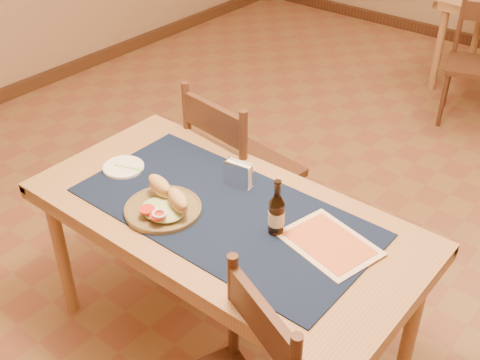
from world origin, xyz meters
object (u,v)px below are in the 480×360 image
Objects in this scene: main_table at (224,228)px; sandwich_plate at (164,205)px; chair_main_far at (239,171)px; beer_bottle at (276,214)px; napkin_holder at (238,174)px.

sandwich_plate reaches higher than main_table.
sandwich_plate is (0.19, -0.69, 0.27)m from chair_main_far.
main_table is at bearing -174.00° from beer_bottle.
chair_main_far is at bearing 139.38° from beer_bottle.
chair_main_far is at bearing 124.13° from main_table.
napkin_holder is at bearing 112.10° from main_table.
chair_main_far reaches higher than main_table.
chair_main_far is 0.77m from sandwich_plate.
beer_bottle is 0.34m from napkin_holder.
chair_main_far is 3.23× the size of sandwich_plate.
beer_bottle is at bearing -26.16° from napkin_holder.
main_table is 0.29m from beer_bottle.
chair_main_far is 4.30× the size of beer_bottle.
beer_bottle is (0.41, 0.18, 0.05)m from sandwich_plate.
chair_main_far reaches higher than sandwich_plate.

